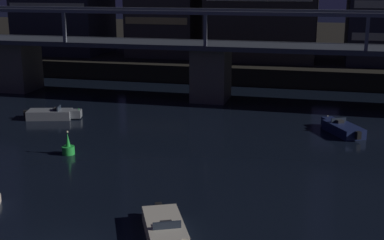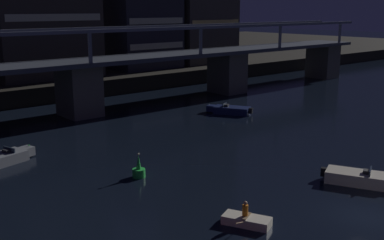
{
  "view_description": "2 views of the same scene",
  "coord_description": "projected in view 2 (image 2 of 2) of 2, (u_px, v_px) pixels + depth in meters",
  "views": [
    {
      "loc": [
        11.19,
        -19.12,
        11.99
      ],
      "look_at": [
        2.26,
        16.86,
        2.32
      ],
      "focal_mm": 49.18,
      "sensor_mm": 36.0,
      "label": 1
    },
    {
      "loc": [
        -23.77,
        -12.48,
        11.52
      ],
      "look_at": [
        1.91,
        17.59,
        2.18
      ],
      "focal_mm": 44.52,
      "sensor_mm": 36.0,
      "label": 2
    }
  ],
  "objects": [
    {
      "name": "ground_plane",
      "position": [
        368.0,
        217.0,
        26.91
      ],
      "size": [
        400.0,
        400.0,
        0.0
      ],
      "primitive_type": "plane",
      "color": "black"
    },
    {
      "name": "dinghy_with_paddler",
      "position": [
        247.0,
        220.0,
        25.86
      ],
      "size": [
        2.7,
        2.82,
        1.36
      ],
      "color": "beige",
      "rests_on": "ground"
    },
    {
      "name": "river_bridge",
      "position": [
        78.0,
        78.0,
        51.29
      ],
      "size": [
        96.25,
        6.4,
        9.38
      ],
      "color": "#605B51",
      "rests_on": "ground"
    },
    {
      "name": "speedboat_near_center",
      "position": [
        230.0,
        110.0,
        53.06
      ],
      "size": [
        3.55,
        4.88,
        1.16
      ],
      "color": "#19234C",
      "rests_on": "ground"
    },
    {
      "name": "tower_east_tall",
      "position": [
        135.0,
        7.0,
        74.93
      ],
      "size": [
        10.66,
        11.82,
        19.18
      ],
      "color": "#282833",
      "rests_on": "far_riverbank"
    },
    {
      "name": "speedboat_mid_left",
      "position": [
        3.0,
        159.0,
        35.94
      ],
      "size": [
        5.18,
        2.78,
        1.16
      ],
      "color": "gray",
      "rests_on": "ground"
    },
    {
      "name": "channel_buoy",
      "position": [
        139.0,
        171.0,
        33.1
      ],
      "size": [
        0.9,
        0.9,
        1.76
      ],
      "color": "green",
      "rests_on": "ground"
    },
    {
      "name": "speedboat_mid_center",
      "position": [
        360.0,
        178.0,
        31.85
      ],
      "size": [
        3.3,
        4.99,
        1.16
      ],
      "color": "beige",
      "rests_on": "ground"
    }
  ]
}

